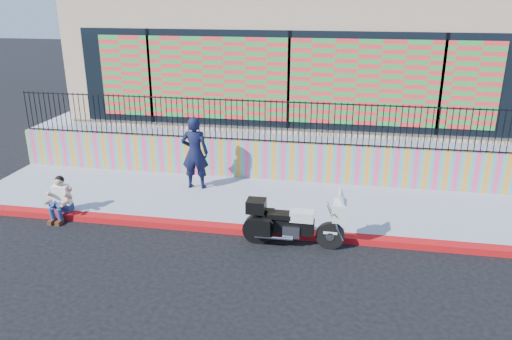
# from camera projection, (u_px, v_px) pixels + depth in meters

# --- Properties ---
(ground) EXTENTS (90.00, 90.00, 0.00)m
(ground) POSITION_uv_depth(u_px,v_px,m) (265.00, 235.00, 11.46)
(ground) COLOR black
(ground) RESTS_ON ground
(red_curb) EXTENTS (16.00, 0.30, 0.15)m
(red_curb) POSITION_uv_depth(u_px,v_px,m) (265.00, 232.00, 11.43)
(red_curb) COLOR #9E0B0D
(red_curb) RESTS_ON ground
(sidewalk) EXTENTS (16.00, 3.00, 0.15)m
(sidewalk) POSITION_uv_depth(u_px,v_px,m) (275.00, 203.00, 12.96)
(sidewalk) COLOR #8C96A8
(sidewalk) RESTS_ON ground
(mural_wall) EXTENTS (16.00, 0.20, 1.10)m
(mural_wall) POSITION_uv_depth(u_px,v_px,m) (283.00, 161.00, 14.23)
(mural_wall) COLOR #FA4177
(mural_wall) RESTS_ON sidewalk
(metal_fence) EXTENTS (15.80, 0.04, 1.20)m
(metal_fence) POSITION_uv_depth(u_px,v_px,m) (284.00, 122.00, 13.84)
(metal_fence) COLOR black
(metal_fence) RESTS_ON mural_wall
(elevated_platform) EXTENTS (16.00, 10.00, 1.25)m
(elevated_platform) POSITION_uv_depth(u_px,v_px,m) (300.00, 121.00, 18.98)
(elevated_platform) COLOR #8C96A8
(elevated_platform) RESTS_ON ground
(storefront_building) EXTENTS (14.00, 8.06, 4.00)m
(storefront_building) POSITION_uv_depth(u_px,v_px,m) (302.00, 51.00, 17.89)
(storefront_building) COLOR tan
(storefront_building) RESTS_ON elevated_platform
(police_motorcycle) EXTENTS (2.19, 0.72, 1.36)m
(police_motorcycle) POSITION_uv_depth(u_px,v_px,m) (292.00, 222.00, 10.79)
(police_motorcycle) COLOR black
(police_motorcycle) RESTS_ON ground
(police_officer) EXTENTS (0.77, 0.53, 2.01)m
(police_officer) POSITION_uv_depth(u_px,v_px,m) (195.00, 153.00, 13.48)
(police_officer) COLOR black
(police_officer) RESTS_ON sidewalk
(seated_man) EXTENTS (0.54, 0.71, 1.06)m
(seated_man) POSITION_uv_depth(u_px,v_px,m) (59.00, 202.00, 12.07)
(seated_man) COLOR navy
(seated_man) RESTS_ON ground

